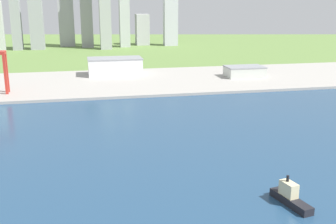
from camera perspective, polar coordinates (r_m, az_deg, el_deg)
The scene contains 7 objects.
ground_plane at distance 244.58m, azimuth -5.91°, elevation -4.75°, with size 2400.00×2400.00×0.00m, color olive.
water_bay at distance 189.56m, azimuth -3.95°, elevation -10.83°, with size 840.00×360.00×0.15m, color navy.
industrial_pier at distance 427.44m, azimuth -8.62°, elevation 3.99°, with size 840.00×140.00×2.50m, color #A5A199.
tugboat_small at distance 184.62m, azimuth 16.27°, elevation -11.00°, with size 9.51×22.59×11.96m.
warehouse_main at distance 461.37m, azimuth -7.23°, elevation 6.19°, with size 58.25×30.94×18.54m.
warehouse_annex at distance 454.31m, azimuth 10.36°, elevation 5.46°, with size 40.39×25.92×11.21m.
distant_skyline at distance 747.45m, azimuth -11.54°, elevation 13.12°, with size 317.36×77.75×155.67m.
Camera 1 is at (-22.18, 71.07, 83.16)m, focal length 44.81 mm.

